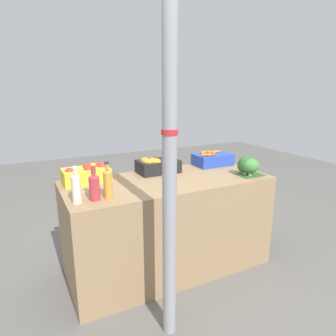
{
  "coord_description": "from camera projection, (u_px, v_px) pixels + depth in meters",
  "views": [
    {
      "loc": [
        -1.11,
        -2.18,
        1.58
      ],
      "look_at": [
        0.0,
        0.0,
        0.93
      ],
      "focal_mm": 32.0,
      "sensor_mm": 36.0,
      "label": 1
    }
  ],
  "objects": [
    {
      "name": "ground_plane",
      "position": [
        168.0,
        265.0,
        2.77
      ],
      "size": [
        10.0,
        10.0,
        0.0
      ],
      "primitive_type": "plane",
      "color": "#605E59"
    },
    {
      "name": "market_table",
      "position": [
        168.0,
        224.0,
        2.66
      ],
      "size": [
        1.75,
        0.76,
        0.83
      ],
      "primitive_type": "cube",
      "color": "#937551",
      "rests_on": "ground_plane"
    },
    {
      "name": "support_pole",
      "position": [
        170.0,
        153.0,
        1.71
      ],
      "size": [
        0.1,
        0.1,
        2.44
      ],
      "color": "gray",
      "rests_on": "ground_plane"
    },
    {
      "name": "apple_crate",
      "position": [
        87.0,
        174.0,
        2.48
      ],
      "size": [
        0.37,
        0.23,
        0.15
      ],
      "color": "gold",
      "rests_on": "market_table"
    },
    {
      "name": "orange_crate",
      "position": [
        156.0,
        165.0,
        2.74
      ],
      "size": [
        0.37,
        0.23,
        0.15
      ],
      "color": "black",
      "rests_on": "market_table"
    },
    {
      "name": "carrot_crate",
      "position": [
        213.0,
        159.0,
        3.02
      ],
      "size": [
        0.37,
        0.23,
        0.15
      ],
      "color": "#2847B7",
      "rests_on": "market_table"
    },
    {
      "name": "broccoli_pile",
      "position": [
        248.0,
        166.0,
        2.65
      ],
      "size": [
        0.22,
        0.21,
        0.18
      ],
      "color": "#2D602D",
      "rests_on": "market_table"
    },
    {
      "name": "juice_bottle_cloudy",
      "position": [
        76.0,
        187.0,
        2.0
      ],
      "size": [
        0.06,
        0.06,
        0.26
      ],
      "color": "beige",
      "rests_on": "market_table"
    },
    {
      "name": "juice_bottle_ruby",
      "position": [
        94.0,
        186.0,
        2.05
      ],
      "size": [
        0.07,
        0.07,
        0.26
      ],
      "color": "#B2333D",
      "rests_on": "market_table"
    },
    {
      "name": "juice_bottle_amber",
      "position": [
        108.0,
        183.0,
        2.09
      ],
      "size": [
        0.06,
        0.06,
        0.26
      ],
      "color": "gold",
      "rests_on": "market_table"
    }
  ]
}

